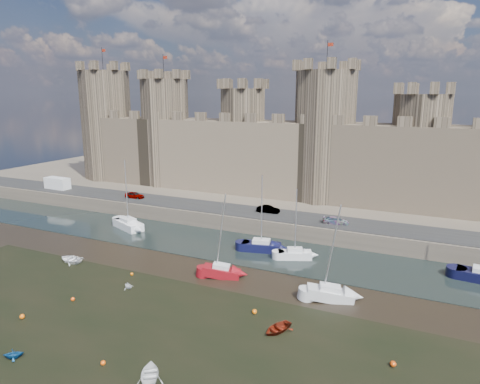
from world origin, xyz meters
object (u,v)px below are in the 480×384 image
(sailboat_5, at_px, (330,293))
(sailboat_4, at_px, (221,271))
(sailboat_1, at_px, (261,246))
(dinghy_1, at_px, (14,354))
(car_1, at_px, (268,209))
(car_2, at_px, (336,221))
(car_0, at_px, (135,195))
(van, at_px, (57,183))
(sailboat_2, at_px, (295,254))
(sailboat_0, at_px, (128,224))

(sailboat_5, bearing_deg, sailboat_4, 159.51)
(sailboat_1, distance_m, dinghy_1, 33.12)
(car_1, height_order, dinghy_1, car_1)
(car_2, height_order, sailboat_1, sailboat_1)
(car_0, distance_m, van, 19.44)
(dinghy_1, bearing_deg, car_2, -66.04)
(car_2, bearing_deg, sailboat_5, 179.62)
(car_1, distance_m, sailboat_2, 14.25)
(van, distance_m, sailboat_5, 64.05)
(car_0, xyz_separation_m, sailboat_2, (34.46, -10.37, -2.35))
(car_2, distance_m, sailboat_1, 12.52)
(sailboat_2, distance_m, dinghy_1, 34.20)
(car_1, height_order, sailboat_2, sailboat_2)
(dinghy_1, bearing_deg, car_1, -51.10)
(sailboat_2, relative_size, dinghy_1, 6.01)
(car_1, xyz_separation_m, sailboat_0, (-20.39, -10.24, -2.25))
(dinghy_1, bearing_deg, sailboat_4, -63.40)
(sailboat_4, bearing_deg, sailboat_0, 137.25)
(van, bearing_deg, car_2, 1.93)
(sailboat_2, bearing_deg, sailboat_5, -77.50)
(car_0, height_order, sailboat_0, sailboat_0)
(car_1, height_order, sailboat_0, sailboat_0)
(sailboat_0, distance_m, dinghy_1, 35.05)
(car_0, distance_m, sailboat_0, 11.13)
(car_2, xyz_separation_m, van, (-57.06, 0.37, 0.64))
(car_0, height_order, sailboat_5, sailboat_5)
(sailboat_0, bearing_deg, car_0, 145.35)
(sailboat_2, relative_size, sailboat_4, 0.92)
(van, relative_size, sailboat_0, 0.48)
(sailboat_1, height_order, sailboat_2, sailboat_1)
(sailboat_0, distance_m, sailboat_2, 28.63)
(sailboat_5, bearing_deg, car_2, 82.19)
(car_1, height_order, car_2, car_1)
(sailboat_2, xyz_separation_m, sailboat_5, (6.94, -9.58, -0.02))
(sailboat_0, xyz_separation_m, sailboat_5, (35.55, -10.75, -0.10))
(sailboat_1, distance_m, sailboat_5, 15.92)
(car_2, distance_m, sailboat_2, 10.65)
(sailboat_4, height_order, sailboat_5, sailboat_5)
(car_0, bearing_deg, van, 89.30)
(sailboat_0, xyz_separation_m, dinghy_1, (14.04, -32.11, -0.45))
(sailboat_1, height_order, sailboat_5, sailboat_1)
(sailboat_2, bearing_deg, sailboat_1, 147.71)
(sailboat_2, height_order, sailboat_5, sailboat_5)
(car_0, bearing_deg, sailboat_1, -109.02)
(car_0, xyz_separation_m, sailboat_0, (5.85, -9.20, -2.27))
(sailboat_2, height_order, sailboat_4, sailboat_4)
(van, xyz_separation_m, dinghy_1, (39.32, -41.23, -3.26))
(van, relative_size, sailboat_2, 0.57)
(sailboat_5, bearing_deg, sailboat_1, 120.56)
(car_1, height_order, sailboat_5, sailboat_5)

